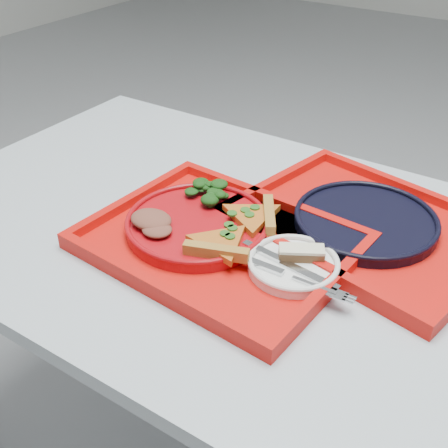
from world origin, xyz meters
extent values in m
cube|color=#A5B0B9|center=(0.00, 0.00, 0.73)|extent=(1.60, 0.80, 0.03)
cylinder|color=gray|center=(-0.72, 0.32, 0.36)|extent=(0.05, 0.05, 0.72)
cube|color=red|center=(-0.15, -0.06, 0.76)|extent=(0.48, 0.38, 0.01)
cube|color=red|center=(0.05, 0.13, 0.76)|extent=(0.51, 0.43, 0.01)
cylinder|color=#A20A10|center=(-0.20, -0.05, 0.77)|extent=(0.26, 0.26, 0.02)
cylinder|color=white|center=(0.00, -0.06, 0.77)|extent=(0.15, 0.15, 0.01)
cylinder|color=black|center=(0.05, 0.13, 0.77)|extent=(0.26, 0.26, 0.02)
ellipsoid|color=black|center=(-0.23, 0.02, 0.80)|extent=(0.08, 0.07, 0.04)
ellipsoid|color=brown|center=(-0.27, -0.11, 0.79)|extent=(0.08, 0.06, 0.02)
cube|color=#4C2719|center=(0.00, -0.04, 0.78)|extent=(0.08, 0.06, 0.02)
cube|color=beige|center=(0.00, -0.04, 0.79)|extent=(0.08, 0.06, 0.00)
cube|color=silver|center=(-0.01, -0.07, 0.78)|extent=(0.19, 0.04, 0.01)
cube|color=silver|center=(0.01, -0.10, 0.78)|extent=(0.19, 0.02, 0.01)
camera|label=1|loc=(0.30, -0.73, 1.34)|focal=45.00mm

